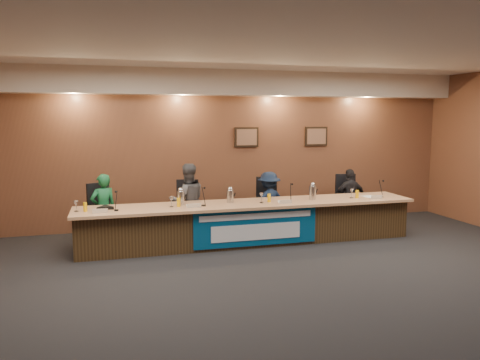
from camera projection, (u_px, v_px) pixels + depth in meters
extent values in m
plane|color=black|center=(301.00, 289.00, 6.22)|extent=(10.00, 10.00, 0.00)
cube|color=silver|center=(305.00, 41.00, 5.80)|extent=(10.00, 8.00, 0.04)
cube|color=brown|center=(228.00, 149.00, 9.83)|extent=(10.00, 0.04, 3.20)
cube|color=beige|center=(231.00, 83.00, 9.41)|extent=(10.00, 0.50, 0.50)
cube|color=#3C2A17|center=(249.00, 224.00, 8.47)|extent=(6.00, 0.80, 0.70)
cube|color=tan|center=(250.00, 204.00, 8.37)|extent=(6.10, 0.95, 0.05)
cube|color=navy|center=(256.00, 227.00, 8.07)|extent=(2.20, 0.02, 0.65)
cube|color=silver|center=(257.00, 216.00, 8.03)|extent=(2.00, 0.01, 0.10)
cube|color=silver|center=(256.00, 232.00, 8.06)|extent=(1.60, 0.01, 0.28)
cube|color=black|center=(246.00, 137.00, 9.87)|extent=(0.52, 0.04, 0.42)
cube|color=black|center=(316.00, 136.00, 10.30)|extent=(0.52, 0.04, 0.42)
imported|color=#145930|center=(103.00, 209.00, 8.35)|extent=(0.54, 0.45, 1.27)
imported|color=#49484D|center=(188.00, 201.00, 8.75)|extent=(0.73, 0.59, 1.42)
imported|color=#0F1C34|center=(269.00, 202.00, 9.18)|extent=(0.87, 0.64, 1.21)
imported|color=black|center=(350.00, 198.00, 9.65)|extent=(0.72, 0.33, 1.22)
cube|color=black|center=(104.00, 217.00, 8.47)|extent=(0.63, 0.63, 0.08)
cube|color=black|center=(187.00, 212.00, 8.87)|extent=(0.57, 0.57, 0.08)
cube|color=black|center=(267.00, 208.00, 9.30)|extent=(0.58, 0.58, 0.08)
cube|color=black|center=(347.00, 203.00, 9.76)|extent=(0.58, 0.58, 0.08)
cube|color=white|center=(100.00, 210.00, 7.43)|extent=(0.24, 0.08, 0.10)
cylinder|color=black|center=(116.00, 210.00, 7.63)|extent=(0.07, 0.07, 0.02)
cylinder|color=#FFBC0A|center=(85.00, 207.00, 7.56)|extent=(0.06, 0.06, 0.15)
cylinder|color=silver|center=(76.00, 206.00, 7.55)|extent=(0.08, 0.08, 0.18)
cube|color=white|center=(194.00, 205.00, 7.88)|extent=(0.24, 0.08, 0.10)
cylinder|color=black|center=(203.00, 205.00, 8.04)|extent=(0.07, 0.07, 0.02)
cylinder|color=#FFBC0A|center=(179.00, 202.00, 7.98)|extent=(0.06, 0.06, 0.15)
cylinder|color=silver|center=(171.00, 202.00, 7.95)|extent=(0.08, 0.08, 0.18)
cube|color=white|center=(286.00, 201.00, 8.24)|extent=(0.24, 0.08, 0.10)
cylinder|color=black|center=(290.00, 201.00, 8.48)|extent=(0.07, 0.07, 0.02)
cylinder|color=#FFBC0A|center=(269.00, 198.00, 8.40)|extent=(0.06, 0.06, 0.15)
cylinder|color=silver|center=(261.00, 198.00, 8.33)|extent=(0.08, 0.08, 0.18)
cube|color=white|center=(377.00, 197.00, 8.73)|extent=(0.24, 0.08, 0.10)
cylinder|color=black|center=(380.00, 197.00, 8.92)|extent=(0.07, 0.07, 0.02)
cylinder|color=#FFBC0A|center=(357.00, 194.00, 8.84)|extent=(0.06, 0.06, 0.15)
cylinder|color=silver|center=(351.00, 194.00, 8.81)|extent=(0.08, 0.08, 0.18)
cylinder|color=silver|center=(181.00, 198.00, 8.13)|extent=(0.13, 0.13, 0.24)
cylinder|color=silver|center=(230.00, 196.00, 8.35)|extent=(0.13, 0.13, 0.22)
cylinder|color=silver|center=(313.00, 193.00, 8.66)|extent=(0.13, 0.13, 0.26)
cylinder|color=black|center=(105.00, 208.00, 7.77)|extent=(0.32, 0.32, 0.05)
cube|color=white|center=(370.00, 197.00, 8.97)|extent=(0.26, 0.33, 0.01)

